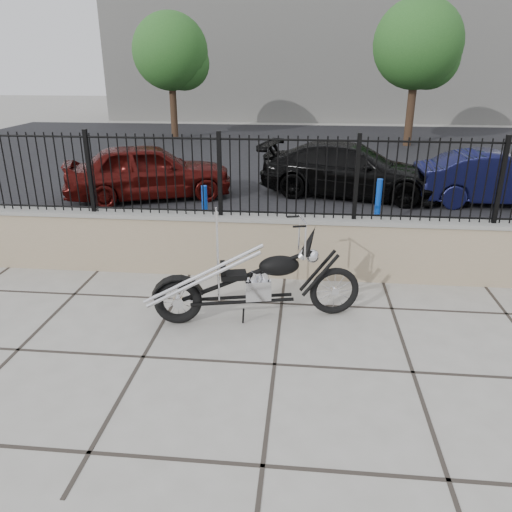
{
  "coord_description": "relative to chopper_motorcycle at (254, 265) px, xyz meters",
  "views": [
    {
      "loc": [
        0.27,
        -4.71,
        3.14
      ],
      "look_at": [
        -0.34,
        1.34,
        0.76
      ],
      "focal_mm": 35.0,
      "sensor_mm": 36.0,
      "label": 1
    }
  ],
  "objects": [
    {
      "name": "parking_lot",
      "position": [
        0.34,
        11.46,
        -0.76
      ],
      "size": [
        30.0,
        30.0,
        0.0
      ],
      "primitive_type": "plane",
      "color": "black",
      "rests_on": "ground"
    },
    {
      "name": "car_black",
      "position": [
        1.7,
        6.65,
        -0.12
      ],
      "size": [
        4.72,
        2.73,
        1.29
      ],
      "primitive_type": "imported",
      "rotation": [
        0.0,
        0.0,
        1.35
      ],
      "color": "black",
      "rests_on": "parking_lot"
    },
    {
      "name": "background_building",
      "position": [
        0.34,
        25.46,
        3.24
      ],
      "size": [
        22.0,
        6.0,
        8.0
      ],
      "primitive_type": "cube",
      "color": "beige",
      "rests_on": "ground_plane"
    },
    {
      "name": "retaining_wall",
      "position": [
        0.34,
        1.46,
        -0.28
      ],
      "size": [
        14.0,
        0.36,
        0.96
      ],
      "primitive_type": "cube",
      "color": "gray",
      "rests_on": "ground_plane"
    },
    {
      "name": "chopper_motorcycle",
      "position": [
        0.0,
        0.0,
        0.0
      ],
      "size": [
        2.57,
        1.0,
        1.52
      ],
      "primitive_type": null,
      "rotation": [
        0.0,
        0.0,
        0.22
      ],
      "color": "black",
      "rests_on": "ground_plane"
    },
    {
      "name": "tree_left",
      "position": [
        -5.14,
        15.97,
        2.91
      ],
      "size": [
        3.1,
        3.1,
        5.24
      ],
      "rotation": [
        0.0,
        0.0,
        -0.03
      ],
      "color": "#382619",
      "rests_on": "ground_plane"
    },
    {
      "name": "car_red",
      "position": [
        -3.17,
        5.89,
        -0.09
      ],
      "size": [
        4.26,
        2.87,
        1.35
      ],
      "primitive_type": "imported",
      "rotation": [
        0.0,
        0.0,
        1.93
      ],
      "color": "#420B09",
      "rests_on": "parking_lot"
    },
    {
      "name": "iron_fence",
      "position": [
        0.34,
        1.46,
        0.8
      ],
      "size": [
        14.0,
        0.08,
        1.2
      ],
      "primitive_type": "cube",
      "color": "black",
      "rests_on": "retaining_wall"
    },
    {
      "name": "tree_right",
      "position": [
        4.59,
        15.0,
        3.15
      ],
      "size": [
        3.31,
        3.31,
        5.58
      ],
      "rotation": [
        0.0,
        0.0,
        0.36
      ],
      "color": "#382619",
      "rests_on": "ground_plane"
    },
    {
      "name": "car_blue",
      "position": [
        5.06,
        6.18,
        -0.15
      ],
      "size": [
        3.72,
        1.34,
        1.22
      ],
      "primitive_type": "imported",
      "rotation": [
        0.0,
        0.0,
        1.58
      ],
      "color": "black",
      "rests_on": "parking_lot"
    },
    {
      "name": "ground_plane",
      "position": [
        0.34,
        -1.04,
        -0.76
      ],
      "size": [
        90.0,
        90.0,
        0.0
      ],
      "primitive_type": "plane",
      "color": "#99968E",
      "rests_on": "ground"
    },
    {
      "name": "bollard_a",
      "position": [
        -1.32,
        3.45,
        -0.3
      ],
      "size": [
        0.13,
        0.13,
        0.93
      ],
      "primitive_type": "cylinder",
      "rotation": [
        0.0,
        0.0,
        0.17
      ],
      "color": "#0C5DB9",
      "rests_on": "ground_plane"
    },
    {
      "name": "bollard_b",
      "position": [
        2.07,
        4.14,
        -0.27
      ],
      "size": [
        0.14,
        0.14,
        0.98
      ],
      "primitive_type": "cylinder",
      "rotation": [
        0.0,
        0.0,
        -0.21
      ],
      "color": "blue",
      "rests_on": "ground_plane"
    }
  ]
}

